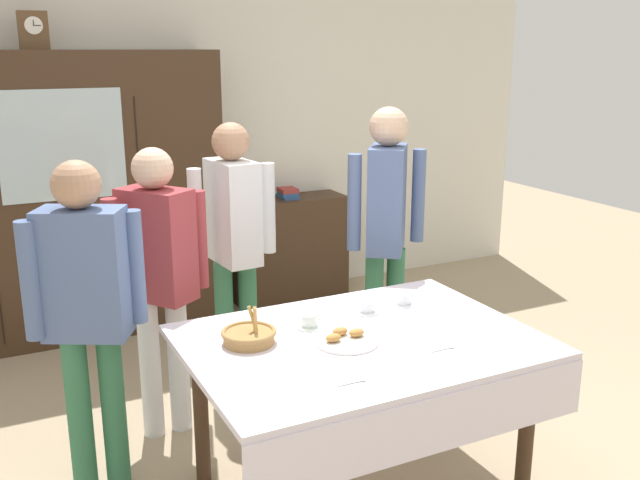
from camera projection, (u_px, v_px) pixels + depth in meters
The scene contains 18 objects.
ground_plane at pixel (338, 469), 3.49m from camera, with size 12.00×12.00×0.00m, color tan.
back_wall at pixel (177, 136), 5.43m from camera, with size 6.40×0.10×2.70m, color silver.
dining_table at pixel (364, 363), 3.11m from camera, with size 1.51×1.10×0.77m.
wall_cabinet at pixel (63, 199), 4.88m from camera, with size 2.18×0.46×1.99m.
mantel_clock at pixel (33, 30), 4.55m from camera, with size 0.18×0.11×0.24m.
bookshelf_low at pixel (288, 248), 5.81m from camera, with size 0.94×0.35×0.83m.
book_stack at pixel (288, 193), 5.69m from camera, with size 0.15×0.21×0.08m.
tea_cup_center at pixel (367, 307), 3.41m from camera, with size 0.13×0.13×0.06m.
tea_cup_near_right at pixel (403, 300), 3.52m from camera, with size 0.13×0.13×0.06m.
tea_cup_mid_right at pixel (309, 321), 3.23m from camera, with size 0.13×0.13×0.06m.
bread_basket at pixel (249, 335), 3.06m from camera, with size 0.24×0.24×0.16m.
pastry_plate at pixel (346, 339), 3.07m from camera, with size 0.28×0.28×0.05m.
spoon_near_left at pixel (447, 348), 3.00m from camera, with size 0.12×0.02×0.01m.
spoon_far_left at pixel (357, 382), 2.70m from camera, with size 0.12×0.02×0.01m.
person_beside_shelf at pixel (386, 219), 4.19m from camera, with size 0.52×0.41×1.68m.
person_behind_table_right at pixel (159, 267), 3.60m from camera, with size 0.52×0.41×1.53m.
person_behind_table_left at pixel (234, 232), 4.10m from camera, with size 0.52×0.38×1.60m.
person_by_cabinet at pixel (87, 300), 3.10m from camera, with size 0.52×0.35×1.55m.
Camera 1 is at (-1.45, -2.71, 2.00)m, focal length 39.87 mm.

